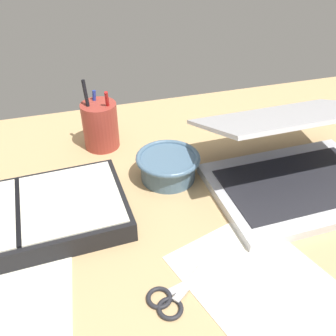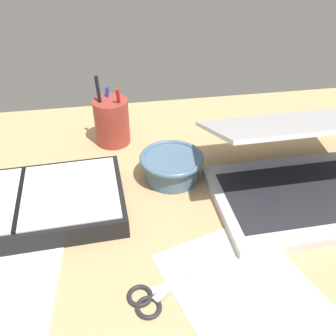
{
  "view_description": "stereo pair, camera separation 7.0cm",
  "coord_description": "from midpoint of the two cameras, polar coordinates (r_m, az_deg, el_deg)",
  "views": [
    {
      "loc": [
        -19.41,
        -47.12,
        50.22
      ],
      "look_at": [
        -3.23,
        7.23,
        9.0
      ],
      "focal_mm": 40.0,
      "sensor_mm": 36.0,
      "label": 1
    },
    {
      "loc": [
        -12.59,
        -48.7,
        50.22
      ],
      "look_at": [
        -3.23,
        7.23,
        9.0
      ],
      "focal_mm": 40.0,
      "sensor_mm": 36.0,
      "label": 2
    }
  ],
  "objects": [
    {
      "name": "planner",
      "position": [
        0.73,
        -18.86,
        -5.56
      ],
      "size": [
        38.24,
        22.01,
        4.34
      ],
      "rotation": [
        0.0,
        0.0,
        0.05
      ],
      "color": "black",
      "rests_on": "desk_top"
    },
    {
      "name": "desk_top",
      "position": [
        0.71,
        6.48,
        -8.55
      ],
      "size": [
        140.0,
        100.0,
        2.0
      ],
      "primitive_type": "cube",
      "color": "tan",
      "rests_on": "ground"
    },
    {
      "name": "pen_cup",
      "position": [
        0.89,
        -6.32,
        7.0
      ],
      "size": [
        8.1,
        8.1,
        16.75
      ],
      "color": "#9E382D",
      "rests_on": "desk_top"
    },
    {
      "name": "paper_sheet_front",
      "position": [
        0.61,
        15.85,
        -18.65
      ],
      "size": [
        27.13,
        32.11,
        0.16
      ],
      "primitive_type": "cube",
      "rotation": [
        0.0,
        0.0,
        0.3
      ],
      "color": "silver",
      "rests_on": "desk_top"
    },
    {
      "name": "laptop",
      "position": [
        0.78,
        22.03,
        -0.52
      ],
      "size": [
        34.75,
        31.78,
        17.82
      ],
      "rotation": [
        0.0,
        0.0,
        0.02
      ],
      "color": "silver",
      "rests_on": "desk_top"
    },
    {
      "name": "scissors",
      "position": [
        0.58,
        1.11,
        -19.24
      ],
      "size": [
        11.97,
        8.66,
        0.8
      ],
      "rotation": [
        0.0,
        0.0,
        0.45
      ],
      "color": "#B7B7BC",
      "rests_on": "desk_top"
    },
    {
      "name": "bowl",
      "position": [
        0.77,
        3.16,
        0.25
      ],
      "size": [
        13.32,
        13.32,
        5.54
      ],
      "color": "slate",
      "rests_on": "desk_top"
    },
    {
      "name": "paper_sheet_beside_planner",
      "position": [
        0.66,
        -20.73,
        -14.4
      ],
      "size": [
        19.4,
        28.39,
        0.16
      ],
      "primitive_type": "cube",
      "rotation": [
        0.0,
        0.0,
        -0.08
      ],
      "color": "silver",
      "rests_on": "desk_top"
    }
  ]
}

